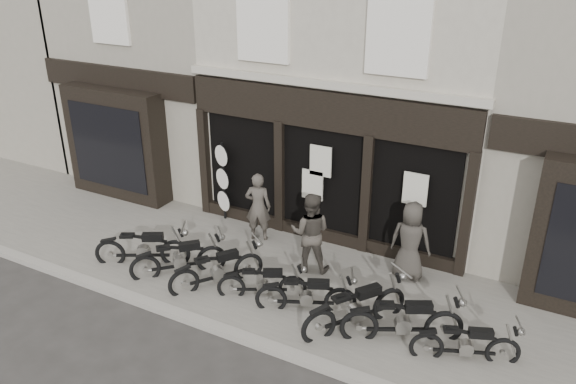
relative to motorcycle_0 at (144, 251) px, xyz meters
The scene contains 18 objects.
ground_plane 3.17m from the motorcycle_0, ahead, with size 90.00×90.00×0.00m, color #2D2B28.
pavement 3.30m from the motorcycle_0, 16.99° to the left, with size 30.00×4.20×0.12m, color #69645D.
kerb 3.37m from the motorcycle_0, 20.80° to the right, with size 30.00×0.25×0.13m, color gray.
central_building 7.70m from the motorcycle_0, 62.43° to the left, with size 7.30×6.22×8.34m.
neighbour_left 7.67m from the motorcycle_0, 118.35° to the left, with size 5.60×6.73×8.34m.
filler_left 13.39m from the motorcycle_0, 151.93° to the left, with size 11.00×6.00×8.20m, color gray.
motorcycle_0 is the anchor object (origin of this frame).
motorcycle_1 1.02m from the motorcycle_0, ahead, with size 1.70×1.70×1.04m.
motorcycle_2 2.04m from the motorcycle_0, ahead, with size 1.48×1.88×1.04m.
motorcycle_3 3.13m from the motorcycle_0, ahead, with size 1.74×1.10×0.91m.
motorcycle_4 4.16m from the motorcycle_0, ahead, with size 1.92×1.11×0.98m.
motorcycle_5 5.24m from the motorcycle_0, ahead, with size 1.59×2.04×1.12m.
motorcycle_6 6.15m from the motorcycle_0, ahead, with size 2.13×1.34×1.11m.
motorcycle_7 7.32m from the motorcycle_0, ahead, with size 1.84×0.98×0.93m.
man_left 2.91m from the motorcycle_0, 52.15° to the left, with size 0.64×0.42×1.76m, color #464039.
man_centre 3.90m from the motorcycle_0, 24.00° to the left, with size 0.91×0.71×1.87m, color #3F3933.
man_right 6.07m from the motorcycle_0, 22.10° to the left, with size 0.89×0.58×1.81m, color #36322D.
advert_sign_post 2.89m from the motorcycle_0, 82.58° to the left, with size 0.53×0.36×2.28m.
Camera 1 is at (5.15, -8.47, 6.93)m, focal length 35.00 mm.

